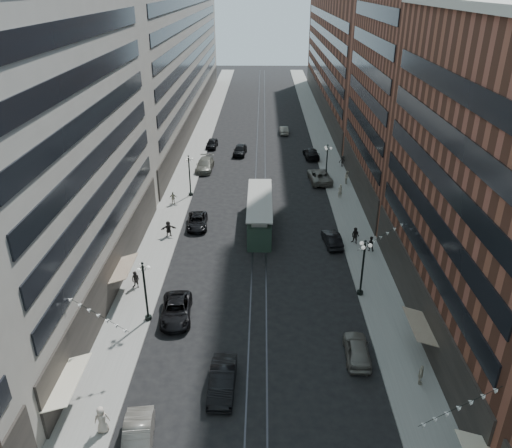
# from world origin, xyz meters

# --- Properties ---
(ground) EXTENTS (220.00, 220.00, 0.00)m
(ground) POSITION_xyz_m (0.00, 60.00, 0.00)
(ground) COLOR black
(ground) RESTS_ON ground
(sidewalk_west) EXTENTS (4.00, 180.00, 0.15)m
(sidewalk_west) POSITION_xyz_m (-11.00, 70.00, 0.07)
(sidewalk_west) COLOR gray
(sidewalk_west) RESTS_ON ground
(sidewalk_east) EXTENTS (4.00, 180.00, 0.15)m
(sidewalk_east) POSITION_xyz_m (11.00, 70.00, 0.07)
(sidewalk_east) COLOR gray
(sidewalk_east) RESTS_ON ground
(rail_west) EXTENTS (0.12, 180.00, 0.02)m
(rail_west) POSITION_xyz_m (-0.70, 70.00, 0.01)
(rail_west) COLOR #2D2D33
(rail_west) RESTS_ON ground
(rail_east) EXTENTS (0.12, 180.00, 0.02)m
(rail_east) POSITION_xyz_m (0.70, 70.00, 0.01)
(rail_east) COLOR #2D2D33
(rail_east) RESTS_ON ground
(building_west_mid) EXTENTS (8.00, 36.00, 28.00)m
(building_west_mid) POSITION_xyz_m (-17.00, 33.00, 14.00)
(building_west_mid) COLOR gray
(building_west_mid) RESTS_ON ground
(building_west_far) EXTENTS (8.00, 90.00, 26.00)m
(building_west_far) POSITION_xyz_m (-17.00, 96.00, 13.00)
(building_west_far) COLOR gray
(building_west_far) RESTS_ON ground
(building_east_mid) EXTENTS (8.00, 30.00, 24.00)m
(building_east_mid) POSITION_xyz_m (17.00, 28.00, 12.00)
(building_east_mid) COLOR brown
(building_east_mid) RESTS_ON ground
(building_east_tower) EXTENTS (8.00, 26.00, 42.00)m
(building_east_tower) POSITION_xyz_m (17.00, 56.00, 21.00)
(building_east_tower) COLOR brown
(building_east_tower) RESTS_ON ground
(building_east_far) EXTENTS (8.00, 72.00, 24.00)m
(building_east_far) POSITION_xyz_m (17.00, 105.00, 12.00)
(building_east_far) COLOR brown
(building_east_far) RESTS_ON ground
(lamppost_sw_far) EXTENTS (1.03, 1.14, 5.52)m
(lamppost_sw_far) POSITION_xyz_m (-9.20, 28.00, 3.10)
(lamppost_sw_far) COLOR black
(lamppost_sw_far) RESTS_ON sidewalk_west
(lamppost_sw_mid) EXTENTS (1.03, 1.14, 5.52)m
(lamppost_sw_mid) POSITION_xyz_m (-9.20, 55.00, 3.10)
(lamppost_sw_mid) COLOR black
(lamppost_sw_mid) RESTS_ON sidewalk_west
(lamppost_se_far) EXTENTS (1.03, 1.14, 5.52)m
(lamppost_se_far) POSITION_xyz_m (9.20, 32.00, 3.10)
(lamppost_se_far) COLOR black
(lamppost_se_far) RESTS_ON sidewalk_east
(lamppost_se_mid) EXTENTS (1.03, 1.14, 5.52)m
(lamppost_se_mid) POSITION_xyz_m (9.20, 60.00, 3.10)
(lamppost_se_mid) COLOR black
(lamppost_se_mid) RESTS_ON sidewalk_east
(streetcar) EXTENTS (2.80, 12.63, 3.49)m
(streetcar) POSITION_xyz_m (0.00, 46.04, 1.61)
(streetcar) COLOR #24392C
(streetcar) RESTS_ON ground
(car_1) EXTENTS (2.29, 5.01, 1.59)m
(car_1) POSITION_xyz_m (-7.13, 15.18, 0.80)
(car_1) COLOR #636058
(car_1) RESTS_ON ground
(car_2) EXTENTS (2.92, 5.56, 1.49)m
(car_2) POSITION_xyz_m (-6.90, 28.44, 0.75)
(car_2) COLOR black
(car_2) RESTS_ON ground
(car_4) EXTENTS (2.01, 4.57, 1.53)m
(car_4) POSITION_xyz_m (7.50, 23.64, 0.77)
(car_4) COLOR #68645C
(car_4) RESTS_ON ground
(car_5) EXTENTS (1.83, 4.97, 1.63)m
(car_5) POSITION_xyz_m (-2.39, 20.23, 0.81)
(car_5) COLOR black
(car_5) RESTS_ON ground
(pedestrian_1) EXTENTS (1.06, 0.77, 1.93)m
(pedestrian_1) POSITION_xyz_m (-9.61, 16.42, 1.12)
(pedestrian_1) COLOR #BCAF9C
(pedestrian_1) RESTS_ON sidewalk_west
(pedestrian_2) EXTENTS (0.91, 0.67, 1.67)m
(pedestrian_2) POSITION_xyz_m (-11.31, 32.79, 0.98)
(pedestrian_2) COLOR black
(pedestrian_2) RESTS_ON sidewalk_west
(pedestrian_4) EXTENTS (0.70, 1.01, 1.57)m
(pedestrian_4) POSITION_xyz_m (11.44, 20.82, 0.93)
(pedestrian_4) COLOR #B3AB94
(pedestrian_4) RESTS_ON sidewalk_east
(car_7) EXTENTS (2.61, 5.03, 1.35)m
(car_7) POSITION_xyz_m (-7.21, 45.88, 0.68)
(car_7) COLOR black
(car_7) RESTS_ON ground
(car_8) EXTENTS (2.55, 5.92, 1.70)m
(car_8) POSITION_xyz_m (-8.40, 65.23, 0.85)
(car_8) COLOR #65655A
(car_8) RESTS_ON ground
(car_9) EXTENTS (1.98, 4.42, 1.47)m
(car_9) POSITION_xyz_m (-8.40, 76.55, 0.74)
(car_9) COLOR black
(car_9) RESTS_ON ground
(car_10) EXTENTS (2.01, 4.51, 1.44)m
(car_10) POSITION_xyz_m (7.83, 41.62, 0.72)
(car_10) COLOR black
(car_10) RESTS_ON ground
(car_11) EXTENTS (3.38, 6.42, 1.72)m
(car_11) POSITION_xyz_m (8.40, 60.61, 0.86)
(car_11) COLOR slate
(car_11) RESTS_ON ground
(car_12) EXTENTS (2.58, 5.51, 1.55)m
(car_12) POSITION_xyz_m (8.11, 71.32, 0.78)
(car_12) COLOR black
(car_12) RESTS_ON ground
(car_13) EXTENTS (2.41, 4.98, 1.64)m
(car_13) POSITION_xyz_m (-3.44, 72.74, 0.82)
(car_13) COLOR black
(car_13) RESTS_ON ground
(car_14) EXTENTS (1.62, 4.31, 1.41)m
(car_14) POSITION_xyz_m (4.25, 85.50, 0.70)
(car_14) COLOR gray
(car_14) RESTS_ON ground
(pedestrian_5) EXTENTS (1.72, 0.88, 1.79)m
(pedestrian_5) POSITION_xyz_m (-10.08, 43.23, 1.04)
(pedestrian_5) COLOR black
(pedestrian_5) RESTS_ON sidewalk_west
(pedestrian_6) EXTENTS (1.01, 0.54, 1.66)m
(pedestrian_6) POSITION_xyz_m (-11.00, 52.04, 0.98)
(pedestrian_6) COLOR #ABA58D
(pedestrian_6) RESTS_ON sidewalk_west
(pedestrian_7) EXTENTS (0.87, 0.57, 1.66)m
(pedestrian_7) POSITION_xyz_m (11.66, 40.15, 0.98)
(pedestrian_7) COLOR black
(pedestrian_7) RESTS_ON sidewalk_east
(pedestrian_8) EXTENTS (0.78, 0.65, 1.82)m
(pedestrian_8) POSITION_xyz_m (10.45, 54.61, 1.06)
(pedestrian_8) COLOR #AAA28D
(pedestrian_8) RESTS_ON sidewalk_east
(pedestrian_9) EXTENTS (1.12, 0.58, 1.65)m
(pedestrian_9) POSITION_xyz_m (12.50, 66.79, 0.98)
(pedestrian_9) COLOR black
(pedestrian_9) RESTS_ON sidewalk_east
(pedestrian_extra_0) EXTENTS (1.00, 0.95, 1.84)m
(pedestrian_extra_0) POSITION_xyz_m (10.32, 41.78, 1.07)
(pedestrian_extra_0) COLOR black
(pedestrian_extra_0) RESTS_ON sidewalk_east
(pedestrian_extra_1) EXTENTS (0.49, 0.88, 1.79)m
(pedestrian_extra_1) POSITION_xyz_m (12.14, 59.72, 1.04)
(pedestrian_extra_1) COLOR #B8AC99
(pedestrian_extra_1) RESTS_ON sidewalk_east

